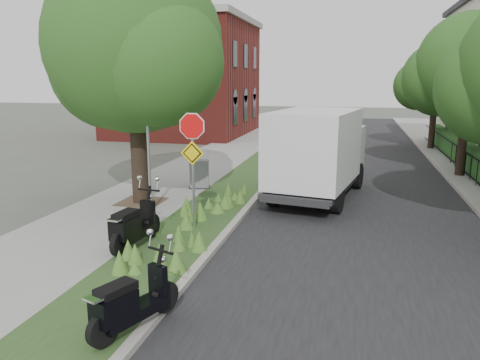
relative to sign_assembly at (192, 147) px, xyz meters
The scene contains 18 objects.
ground 2.78m from the sign_assembly, 22.62° to the right, with size 120.00×120.00×0.00m, color #4C5147.
sidewalk_near 10.10m from the sign_assembly, 106.84° to the left, with size 3.50×60.00×0.12m, color gray.
verge 9.69m from the sign_assembly, 90.61° to the left, with size 2.00×60.00×0.12m, color #28421C.
kerb_near 9.73m from the sign_assembly, 84.54° to the left, with size 0.20×60.00×0.13m, color #9E9991.
road 10.65m from the sign_assembly, 64.96° to the left, with size 7.00×60.00×0.01m, color black.
kerb_far 12.50m from the sign_assembly, 50.01° to the left, with size 0.20×60.00×0.13m, color #9E9991.
street_tree_main 4.30m from the sign_assembly, 139.63° to the left, with size 6.21×5.54×7.66m.
bare_post 2.18m from the sign_assembly, 145.95° to the left, with size 0.08×0.08×4.00m.
bike_hoop 2.54m from the sign_assembly, 137.69° to the right, with size 0.06×0.78×0.77m.
sign_assembly is the anchor object (origin of this frame).
fence_far 12.86m from the sign_assembly, 47.60° to the left, with size 0.04×24.00×1.00m.
brick_building 22.97m from the sign_assembly, 110.72° to the left, with size 9.40×10.40×8.30m.
far_tree_b 12.78m from the sign_assembly, 48.62° to the left, with size 4.83×4.31×6.56m.
far_tree_c 19.42m from the sign_assembly, 64.46° to the left, with size 4.37×3.89×5.93m.
scooter_near 2.67m from the sign_assembly, 117.21° to the right, with size 0.55×2.01×0.96m.
scooter_far 5.61m from the sign_assembly, 82.17° to the right, with size 0.86×1.77×0.89m.
box_truck 5.41m from the sign_assembly, 57.27° to the left, with size 3.17×6.04×2.60m.
utility_cabinet 5.12m from the sign_assembly, 106.88° to the left, with size 0.88×0.70×1.03m.
Camera 1 is at (2.65, -10.77, 4.05)m, focal length 35.00 mm.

